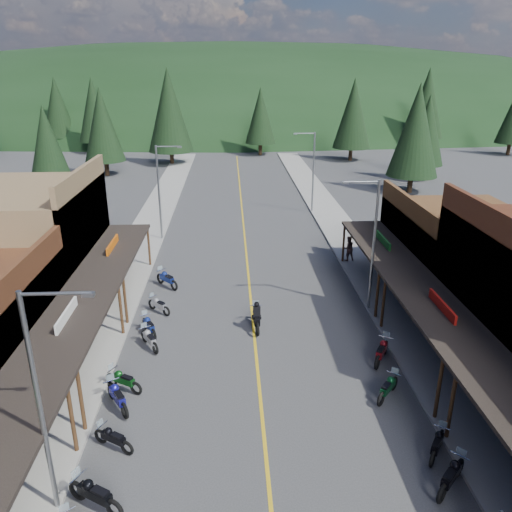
{
  "coord_description": "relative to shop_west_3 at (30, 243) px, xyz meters",
  "views": [
    {
      "loc": [
        -1.16,
        -18.92,
        13.79
      ],
      "look_at": [
        0.33,
        9.65,
        3.0
      ],
      "focal_mm": 35.0,
      "sensor_mm": 36.0,
      "label": 1
    }
  ],
  "objects": [
    {
      "name": "ground",
      "position": [
        13.78,
        -11.3,
        -3.52
      ],
      "size": [
        220.0,
        220.0,
        0.0
      ],
      "primitive_type": "plane",
      "color": "#38383A",
      "rests_on": "ground"
    },
    {
      "name": "centerline",
      "position": [
        13.78,
        8.7,
        -3.51
      ],
      "size": [
        0.15,
        90.0,
        0.01
      ],
      "primitive_type": "cube",
      "color": "gold",
      "rests_on": "ground"
    },
    {
      "name": "bike_east_7",
      "position": [
        19.44,
        -11.93,
        -2.94
      ],
      "size": [
        1.81,
        1.98,
        1.15
      ],
      "primitive_type": null,
      "rotation": [
        0.0,
        0.0,
        -0.69
      ],
      "color": "#0C3C1D",
      "rests_on": "ground"
    },
    {
      "name": "pine_3",
      "position": [
        17.78,
        54.7,
        2.96
      ],
      "size": [
        5.04,
        5.04,
        11.0
      ],
      "color": "black",
      "rests_on": "ground"
    },
    {
      "name": "shop_west_3",
      "position": [
        0.0,
        0.0,
        0.0
      ],
      "size": [
        10.9,
        10.2,
        8.2
      ],
      "color": "brown",
      "rests_on": "ground"
    },
    {
      "name": "bike_west_6",
      "position": [
        7.95,
        -14.54,
        -2.98
      ],
      "size": [
        1.94,
        1.52,
        1.08
      ],
      "primitive_type": null,
      "rotation": [
        0.0,
        0.0,
        1.03
      ],
      "color": "black",
      "rests_on": "ground"
    },
    {
      "name": "bike_west_5",
      "position": [
        7.96,
        -17.34,
        -2.87
      ],
      "size": [
        2.36,
        1.82,
        1.31
      ],
      "primitive_type": null,
      "rotation": [
        0.0,
        0.0,
        1.04
      ],
      "color": "black",
      "rests_on": "ground"
    },
    {
      "name": "pine_8",
      "position": [
        -8.22,
        28.7,
        2.46
      ],
      "size": [
        4.48,
        4.48,
        10.0
      ],
      "color": "black",
      "rests_on": "ground"
    },
    {
      "name": "ridge_hill",
      "position": [
        13.78,
        123.7,
        -3.52
      ],
      "size": [
        310.0,
        140.0,
        60.0
      ],
      "primitive_type": "ellipsoid",
      "color": "black",
      "rests_on": "ground"
    },
    {
      "name": "pedestrian_east_b",
      "position": [
        21.39,
        4.63,
        -2.41
      ],
      "size": [
        1.02,
        0.7,
        1.92
      ],
      "primitive_type": "imported",
      "rotation": [
        0.0,
        0.0,
        3.33
      ],
      "color": "brown",
      "rests_on": "sidewalk_east"
    },
    {
      "name": "bike_west_12",
      "position": [
        8.26,
        0.69,
        -2.88
      ],
      "size": [
        2.04,
        2.17,
        1.28
      ],
      "primitive_type": null,
      "rotation": [
        0.0,
        0.0,
        0.72
      ],
      "color": "navy",
      "rests_on": "ground"
    },
    {
      "name": "streetlight_1",
      "position": [
        6.83,
        10.7,
        0.94
      ],
      "size": [
        2.16,
        0.18,
        8.0
      ],
      "color": "gray",
      "rests_on": "ground"
    },
    {
      "name": "pine_9",
      "position": [
        37.78,
        33.7,
        2.86
      ],
      "size": [
        4.93,
        4.93,
        10.8
      ],
      "color": "black",
      "rests_on": "ground"
    },
    {
      "name": "pine_7",
      "position": [
        -18.22,
        64.7,
        3.72
      ],
      "size": [
        5.88,
        5.88,
        12.5
      ],
      "color": "black",
      "rests_on": "ground"
    },
    {
      "name": "streetlight_0",
      "position": [
        6.83,
        -17.3,
        0.94
      ],
      "size": [
        2.16,
        0.18,
        8.0
      ],
      "color": "gray",
      "rests_on": "ground"
    },
    {
      "name": "bike_west_11",
      "position": [
        8.21,
        -3.05,
        -2.98
      ],
      "size": [
        1.81,
        1.77,
        1.09
      ],
      "primitive_type": null,
      "rotation": [
        0.0,
        0.0,
        0.81
      ],
      "color": "#9D9DA3",
      "rests_on": "ground"
    },
    {
      "name": "pine_2",
      "position": [
        3.78,
        46.7,
        4.47
      ],
      "size": [
        6.72,
        6.72,
        14.0
      ],
      "color": "black",
      "rests_on": "ground"
    },
    {
      "name": "shop_east_3",
      "position": [
        27.54,
        0.0,
        -0.99
      ],
      "size": [
        10.9,
        10.2,
        6.2
      ],
      "color": "#4C2D16",
      "rests_on": "ground"
    },
    {
      "name": "bike_east_5",
      "position": [
        20.09,
        -17.13,
        -2.9
      ],
      "size": [
        2.03,
        2.05,
        1.24
      ],
      "primitive_type": null,
      "rotation": [
        0.0,
        0.0,
        -0.77
      ],
      "color": "black",
      "rests_on": "ground"
    },
    {
      "name": "rider_on_bike",
      "position": [
        13.96,
        -5.3,
        -2.81
      ],
      "size": [
        0.83,
        2.35,
        1.77
      ],
      "rotation": [
        0.0,
        0.0,
        0.02
      ],
      "color": "black",
      "rests_on": "ground"
    },
    {
      "name": "pine_10",
      "position": [
        -4.22,
        38.7,
        3.27
      ],
      "size": [
        5.38,
        5.38,
        11.6
      ],
      "color": "black",
      "rests_on": "ground"
    },
    {
      "name": "bike_east_6",
      "position": [
        20.25,
        -15.5,
        -2.97
      ],
      "size": [
        1.61,
        1.93,
        1.09
      ],
      "primitive_type": null,
      "rotation": [
        0.0,
        0.0,
        -0.6
      ],
      "color": "black",
      "rests_on": "ground"
    },
    {
      "name": "pine_5",
      "position": [
        47.78,
        60.7,
        4.47
      ],
      "size": [
        6.72,
        6.72,
        14.0
      ],
      "color": "black",
      "rests_on": "ground"
    },
    {
      "name": "streetlight_3",
      "position": [
        20.74,
        18.7,
        0.94
      ],
      "size": [
        2.16,
        0.18,
        8.0
      ],
      "color": "gray",
      "rests_on": "ground"
    },
    {
      "name": "pine_4",
      "position": [
        31.78,
        48.7,
        3.72
      ],
      "size": [
        5.88,
        5.88,
        12.5
      ],
      "color": "black",
      "rests_on": "ground"
    },
    {
      "name": "bike_west_7",
      "position": [
        7.61,
        -12.06,
        -2.88
      ],
      "size": [
        1.81,
        2.29,
        1.27
      ],
      "primitive_type": null,
      "rotation": [
        0.0,
        0.0,
        0.55
      ],
      "color": "navy",
      "rests_on": "ground"
    },
    {
      "name": "sidewalk_east",
      "position": [
        22.48,
        8.7,
        -3.44
      ],
      "size": [
        3.4,
        94.0,
        0.15
      ],
      "primitive_type": "cube",
      "color": "gray",
      "rests_on": "ground"
    },
    {
      "name": "sidewalk_west",
      "position": [
        5.08,
        8.7,
        -3.44
      ],
      "size": [
        3.4,
        94.0,
        0.15
      ],
      "primitive_type": "cube",
      "color": "gray",
      "rests_on": "ground"
    },
    {
      "name": "bike_west_9",
      "position": [
        8.25,
        -7.11,
        -2.94
      ],
      "size": [
        1.61,
        2.07,
        1.15
      ],
      "primitive_type": null,
      "rotation": [
        0.0,
        0.0,
        0.54
      ],
      "color": "#9F9EA3",
      "rests_on": "ground"
    },
    {
      "name": "bike_west_10",
      "position": [
        8.01,
        -5.67,
        -2.94
      ],
      "size": [
        1.52,
        2.1,
        1.15
      ],
      "primitive_type": null,
      "rotation": [
        0.0,
        0.0,
        0.48
      ],
      "color": "navy",
      "rests_on": "ground"
    },
    {
      "name": "bike_west_8",
      "position": [
        7.6,
        -10.77,
        -2.94
      ],
      "size": [
        2.09,
        1.61,
        1.16
      ],
      "primitive_type": null,
      "rotation": [
        0.0,
        0.0,
        1.04
      ],
      "color": "#0E4716",
      "rests_on": "ground"
    },
    {
      "name": "streetlight_2",
      "position": [
        20.74,
        -3.3,
        0.94
      ],
      "size": [
        2.16,
        0.18,
        8.0
      ],
      "color": "gray",
      "rests_on": "ground"
    },
    {
      "name": "pine_11",
      "position": [
        33.78,
        26.7,
        3.67
      ],
      "size": [
        5.82,
        5.82,
        12.4
      ],
      "color": "black",
      "rests_on": "ground"
    },
    {
      "name": "bike_east_8",
      "position": [
        20.01,
        -9.01,
        -2.88
      ],
      "size": [
        1.77,
        2.3,
        1.27
      ],
      "primitive_type": null,
      "rotation": [
        0.0,
        0.0,
        -0.53
      ],
      "color": "maroon",
      "rests_on": "ground"
    },
    {
      "name": "pine_1",
      "position": [
        -10.22,
        58.7,
        3.72
      ],
      "size": [
        5.88,
        5.88,
        12.5
      ],
      "color": "black",
      "rests_on": "ground"
    }
  ]
}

